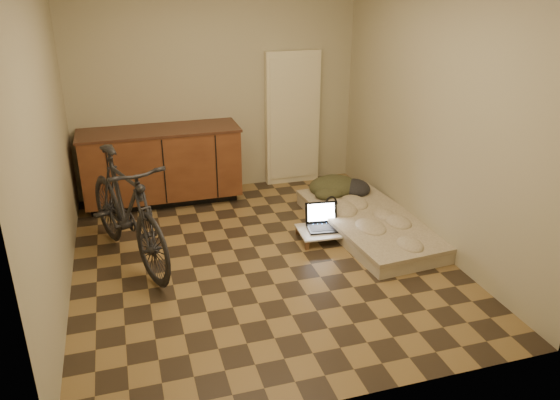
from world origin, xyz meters
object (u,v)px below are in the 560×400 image
object	(u,v)px
futon	(370,223)
lap_desk	(329,230)
bicycle	(126,204)
laptop	(323,223)

from	to	relation	value
futon	lap_desk	size ratio (longest dim) A/B	2.98
bicycle	laptop	xyz separation A→B (m)	(1.96, -0.05, -0.44)
laptop	bicycle	bearing A→B (deg)	-174.00
lap_desk	futon	bearing A→B (deg)	10.84
futon	lap_desk	distance (m)	0.50
futon	lap_desk	world-z (taller)	futon
lap_desk	laptop	distance (m)	0.10
bicycle	lap_desk	size ratio (longest dim) A/B	2.75
futon	lap_desk	bearing A→B (deg)	-176.97
futon	laptop	distance (m)	0.55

